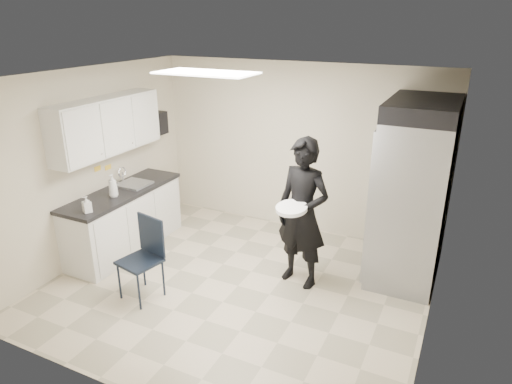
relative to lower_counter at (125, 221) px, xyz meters
The scene contains 21 objects.
floor 2.01m from the lower_counter, ahead, with size 4.50×4.50×0.00m, color #B9AC92.
ceiling 2.92m from the lower_counter, ahead, with size 4.50×4.50×0.00m, color white.
back_wall 2.79m from the lower_counter, 42.71° to the left, with size 4.50×4.50×0.00m, color beige.
left_wall 0.94m from the lower_counter, 146.31° to the right, with size 4.00×4.00×0.00m, color beige.
right_wall 4.29m from the lower_counter, ahead, with size 4.00×4.00×0.00m, color beige.
ceiling_panel 2.54m from the lower_counter, ahead, with size 1.20×0.60×0.02m, color white.
lower_counter is the anchor object (origin of this frame).
countertop 0.46m from the lower_counter, 90.00° to the left, with size 0.64×1.95×0.05m, color black.
sink 0.51m from the lower_counter, 85.43° to the left, with size 0.42×0.40×0.14m, color gray.
faucet 0.67m from the lower_counter, 125.75° to the left, with size 0.02×0.02×0.24m, color silver.
upper_cabinets 1.40m from the lower_counter, behind, with size 0.35×1.80×0.75m, color silver.
towel_dispenser 1.67m from the lower_counter, 99.38° to the left, with size 0.22×0.30×0.35m, color black.
notice_sticker_left 0.85m from the lower_counter, 161.21° to the right, with size 0.00×0.12×0.07m, color yellow.
notice_sticker_right 0.81m from the lower_counter, 161.21° to the left, with size 0.00×0.12×0.07m, color yellow.
commercial_fridge 3.98m from the lower_counter, 15.88° to the left, with size 0.80×1.35×2.10m, color gray.
fridge_compressor 4.31m from the lower_counter, 15.88° to the left, with size 0.80×1.35×0.20m, color black.
folding_chair 1.36m from the lower_counter, 41.90° to the right, with size 0.43×0.43×0.97m, color black.
man_tuxedo 2.68m from the lower_counter, ahead, with size 0.70×0.46×1.90m, color black.
bucket_lid 2.65m from the lower_counter, ahead, with size 0.37×0.37×0.05m, color silver.
soap_bottle_a 0.68m from the lower_counter, 72.62° to the right, with size 0.12×0.12×0.32m, color white.
soap_bottle_b 0.99m from the lower_counter, 79.47° to the right, with size 0.10×0.10×0.21m, color silver.
Camera 1 is at (2.37, -4.38, 3.20)m, focal length 32.00 mm.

